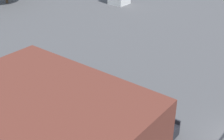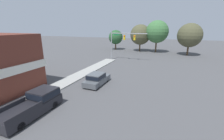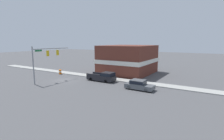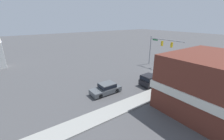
{
  "view_description": "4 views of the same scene",
  "coord_description": "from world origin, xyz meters",
  "views": [
    {
      "loc": [
        -19.03,
        -3.64,
        14.67
      ],
      "look_at": [
        -1.33,
        10.27,
        2.83
      ],
      "focal_mm": 50.0,
      "sensor_mm": 36.0,
      "label": 1
    },
    {
      "loc": [
        7.47,
        -1.66,
        7.32
      ],
      "look_at": [
        1.2,
        13.73,
        2.55
      ],
      "focal_mm": 24.0,
      "sensor_mm": 36.0,
      "label": 2
    },
    {
      "loc": [
        23.59,
        25.22,
        7.55
      ],
      "look_at": [
        -1.07,
        10.03,
        2.76
      ],
      "focal_mm": 28.0,
      "sensor_mm": 36.0,
      "label": 3
    },
    {
      "loc": [
        -17.97,
        25.63,
        10.33
      ],
      "look_at": [
        0.28,
        12.56,
        2.67
      ],
      "focal_mm": 24.0,
      "sensor_mm": 36.0,
      "label": 4
    }
  ],
  "objects": [
    {
      "name": "car_lead",
      "position": [
        -1.41,
        14.81,
        0.8
      ],
      "size": [
        1.95,
        4.52,
        1.53
      ],
      "color": "black",
      "rests_on": "ground"
    },
    {
      "name": "pickup_truck_parked",
      "position": [
        -3.25,
        6.75,
        0.89
      ],
      "size": [
        2.1,
        5.57,
        1.79
      ],
      "color": "black",
      "rests_on": "ground"
    },
    {
      "name": "construction_barrel",
      "position": [
        -3.9,
        -5.78,
        0.56
      ],
      "size": [
        0.57,
        0.57,
        1.1
      ],
      "color": "orange",
      "rests_on": "ground"
    },
    {
      "name": "near_signal_assembly",
      "position": [
        2.62,
        -2.11,
        4.88
      ],
      "size": [
        8.31,
        0.49,
        6.68
      ],
      "color": "gray",
      "rests_on": "ground"
    },
    {
      "name": "sidewalk_curb",
      "position": [
        -5.7,
        0.0,
        0.07
      ],
      "size": [
        2.4,
        60.0,
        0.14
      ],
      "color": "#9E9E99",
      "rests_on": "ground"
    },
    {
      "name": "ground_plane",
      "position": [
        0.0,
        0.0,
        0.0
      ],
      "size": [
        200.0,
        200.0,
        0.0
      ],
      "primitive_type": "plane",
      "color": "#4C4C4F"
    }
  ]
}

